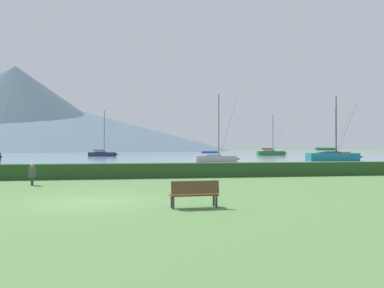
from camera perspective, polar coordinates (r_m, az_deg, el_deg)
ground_plane at (r=14.69m, az=-15.61°, el=-8.75°), size 1000.00×1000.00×0.00m
harbor_water at (r=151.49m, az=-10.30°, el=-1.42°), size 320.00×246.00×0.00m
hedge_line at (r=25.56m, az=-13.08°, el=-4.15°), size 80.00×1.20×1.01m
sailboat_slip_0 at (r=63.58m, az=21.29°, el=-1.79°), size 9.42×3.73×10.68m
sailboat_slip_3 at (r=54.02m, az=3.80°, el=-2.22°), size 7.01×2.26×10.07m
sailboat_slip_4 at (r=106.11m, az=12.34°, el=-1.35°), size 9.02×3.44×11.57m
sailboat_slip_5 at (r=94.25m, az=-13.91°, el=-1.50°), size 7.71×3.64×11.62m
sailboat_slip_6 at (r=94.20m, az=21.39°, el=-1.43°), size 8.62×4.14×11.67m
park_bench_near_path at (r=12.66m, az=0.40°, el=-7.66°), size 1.71×0.56×0.95m
person_seated_viewer at (r=22.09m, az=-23.84°, el=-4.20°), size 0.36×0.56×1.25m
distant_hill_west_ridge at (r=455.26m, az=-28.00°, el=2.59°), size 316.36×316.36×54.42m
distant_hill_central_peak at (r=338.20m, az=-22.15°, el=2.64°), size 321.33×321.33×42.31m
distant_hill_east_ridge at (r=334.78m, az=-24.19°, el=2.58°), size 264.68×264.68×41.17m
distant_hill_far_shoulder at (r=318.02m, az=-26.07°, el=5.08°), size 192.49×192.49×66.85m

